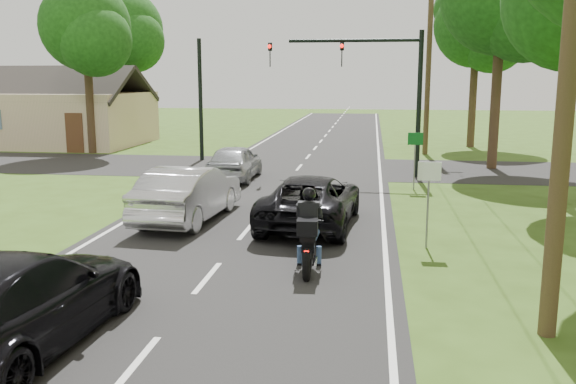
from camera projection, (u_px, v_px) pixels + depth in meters
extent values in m
plane|color=#324C15|center=(208.00, 278.00, 12.65)|extent=(140.00, 140.00, 0.00)
cube|color=black|center=(280.00, 191.00, 22.39)|extent=(8.00, 100.00, 0.01)
cube|color=black|center=(299.00, 168.00, 28.23)|extent=(60.00, 7.00, 0.01)
torus|color=black|center=(310.00, 246.00, 13.90)|extent=(0.17, 0.65, 0.64)
torus|color=black|center=(307.00, 265.00, 12.48)|extent=(0.19, 0.70, 0.70)
cube|color=black|center=(309.00, 241.00, 13.23)|extent=(0.32, 0.93, 0.29)
sphere|color=black|center=(310.00, 230.00, 13.44)|extent=(0.33, 0.33, 0.33)
cube|color=black|center=(308.00, 237.00, 12.87)|extent=(0.36, 0.55, 0.10)
cube|color=#FF0C07|center=(307.00, 252.00, 12.32)|extent=(0.10, 0.03, 0.05)
cylinder|color=silver|center=(315.00, 262.00, 12.75)|extent=(0.13, 0.78, 0.09)
cylinder|color=black|center=(310.00, 221.00, 13.59)|extent=(0.60, 0.07, 0.03)
cube|color=black|center=(307.00, 227.00, 12.53)|extent=(0.45, 0.41, 0.31)
cube|color=black|center=(309.00, 216.00, 12.98)|extent=(0.40, 0.23, 0.58)
sphere|color=black|center=(309.00, 194.00, 12.96)|extent=(0.29, 0.29, 0.29)
cylinder|color=navy|center=(300.00, 255.00, 13.49)|extent=(0.12, 0.12, 0.44)
cylinder|color=navy|center=(319.00, 256.00, 13.45)|extent=(0.12, 0.12, 0.44)
imported|color=black|center=(311.00, 200.00, 17.05)|extent=(2.72, 5.29, 1.43)
imported|color=#BBBCC1|center=(189.00, 193.00, 17.63)|extent=(2.08, 4.96, 1.59)
imported|color=#A0A3A8|center=(235.00, 162.00, 24.69)|extent=(1.74, 4.27, 1.45)
imported|color=black|center=(18.00, 300.00, 9.26)|extent=(2.39, 5.33, 1.52)
cylinder|color=black|center=(419.00, 105.00, 25.03)|extent=(0.20, 0.20, 6.00)
cylinder|color=black|center=(354.00, 41.00, 24.91)|extent=(5.40, 0.14, 0.14)
imported|color=black|center=(342.00, 54.00, 25.08)|extent=(0.16, 0.36, 1.00)
imported|color=black|center=(270.00, 55.00, 25.48)|extent=(0.16, 0.36, 1.00)
sphere|color=#FF0C07|center=(342.00, 46.00, 24.85)|extent=(0.16, 0.16, 0.16)
sphere|color=#FF0C07|center=(269.00, 46.00, 25.25)|extent=(0.16, 0.16, 0.16)
cylinder|color=black|center=(201.00, 100.00, 30.32)|extent=(0.20, 0.20, 6.00)
cylinder|color=brown|center=(573.00, 15.00, 8.95)|extent=(0.28, 0.28, 10.00)
cylinder|color=brown|center=(429.00, 61.00, 32.31)|extent=(0.28, 0.28, 10.00)
cylinder|color=slate|center=(428.00, 208.00, 14.76)|extent=(0.05, 0.05, 2.00)
cube|color=silver|center=(429.00, 171.00, 14.56)|extent=(0.55, 0.04, 0.45)
cylinder|color=slate|center=(414.00, 163.00, 22.52)|extent=(0.05, 0.05, 2.00)
cube|color=#0C591E|center=(415.00, 139.00, 22.32)|extent=(0.55, 0.04, 0.45)
cylinder|color=#332316|center=(566.00, 114.00, 19.59)|extent=(0.44, 0.44, 5.88)
cylinder|color=#332316|center=(496.00, 91.00, 27.37)|extent=(0.44, 0.44, 7.00)
sphere|color=#143A0F|center=(526.00, 12.00, 25.93)|extent=(4.32, 4.32, 4.32)
cylinder|color=#332316|center=(473.00, 93.00, 36.13)|extent=(0.44, 0.44, 6.44)
sphere|color=#143A0F|center=(477.00, 25.00, 35.41)|extent=(4.95, 4.95, 4.95)
sphere|color=#143A0F|center=(493.00, 38.00, 34.81)|extent=(3.96, 3.96, 3.96)
cylinder|color=#332316|center=(90.00, 97.00, 33.17)|extent=(0.44, 0.44, 6.16)
sphere|color=#143A0F|center=(85.00, 26.00, 32.48)|extent=(4.80, 4.80, 4.80)
sphere|color=#143A0F|center=(95.00, 40.00, 31.89)|extent=(3.84, 3.84, 3.84)
cylinder|color=#332316|center=(127.00, 88.00, 43.12)|extent=(0.44, 0.44, 6.72)
sphere|color=#143A0F|center=(124.00, 29.00, 42.37)|extent=(5.40, 5.40, 5.40)
sphere|color=#143A0F|center=(133.00, 41.00, 41.70)|extent=(4.32, 4.32, 4.32)
cube|color=tan|center=(59.00, 119.00, 37.87)|extent=(10.00, 8.00, 3.20)
cube|color=black|center=(40.00, 85.00, 35.54)|extent=(10.20, 4.00, 2.29)
cube|color=black|center=(73.00, 84.00, 39.43)|extent=(10.20, 4.00, 2.29)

